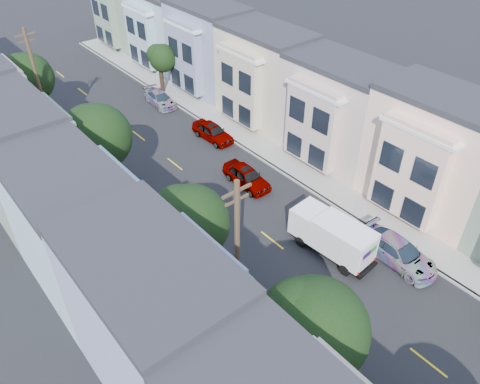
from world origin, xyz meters
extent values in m
plane|color=black|center=(0.00, 0.00, 0.00)|extent=(160.00, 160.00, 0.00)
cube|color=black|center=(0.00, 15.00, 0.01)|extent=(12.00, 70.00, 0.02)
cube|color=gray|center=(-6.05, 15.00, 0.07)|extent=(0.30, 70.00, 0.15)
cube|color=gray|center=(6.05, 15.00, 0.07)|extent=(0.30, 70.00, 0.15)
cube|color=gray|center=(-7.35, 15.00, 0.07)|extent=(2.60, 70.00, 0.15)
cube|color=gray|center=(7.35, 15.00, 0.07)|extent=(2.60, 70.00, 0.15)
cube|color=gold|center=(0.00, 15.00, 0.00)|extent=(0.12, 70.00, 0.01)
cube|color=beige|center=(-11.15, 15.00, 0.00)|extent=(5.00, 70.00, 8.50)
cube|color=beige|center=(11.15, 15.00, 0.00)|extent=(5.00, 70.00, 8.50)
cylinder|color=black|center=(-6.60, -3.10, 1.74)|extent=(0.44, 0.44, 3.48)
sphere|color=#1B3213|center=(-6.30, -3.10, 5.13)|extent=(4.70, 4.70, 4.70)
cylinder|color=black|center=(-6.60, 6.16, 1.70)|extent=(0.44, 0.44, 3.40)
sphere|color=#1B3213|center=(-6.30, 6.16, 4.92)|extent=(4.37, 4.37, 4.37)
cylinder|color=black|center=(-6.60, 17.35, 1.81)|extent=(0.44, 0.44, 3.61)
sphere|color=#1B3213|center=(-6.30, 17.35, 5.26)|extent=(4.70, 4.70, 4.70)
cylinder|color=black|center=(-6.60, 30.98, 1.75)|extent=(0.44, 0.44, 3.49)
sphere|color=#1B3213|center=(-6.30, 30.98, 5.01)|extent=(4.35, 4.35, 4.35)
cylinder|color=black|center=(6.60, 30.38, 1.35)|extent=(0.44, 0.44, 2.70)
sphere|color=#1B3213|center=(6.90, 30.38, 3.69)|extent=(2.85, 2.85, 2.85)
cylinder|color=#42301E|center=(-6.30, 2.00, 5.00)|extent=(0.26, 0.26, 10.00)
cube|color=#42301E|center=(-6.30, 2.00, 9.60)|extent=(1.60, 0.12, 0.12)
cylinder|color=#42301E|center=(-6.30, 28.00, 5.00)|extent=(0.26, 0.26, 10.00)
cube|color=#42301E|center=(-6.30, 28.00, 9.60)|extent=(1.60, 0.12, 0.12)
cube|color=white|center=(2.20, 1.96, 1.64)|extent=(2.11, 3.79, 2.07)
cube|color=white|center=(2.20, 4.74, 1.56)|extent=(2.11, 1.76, 1.90)
cube|color=black|center=(2.20, 2.75, 0.50)|extent=(1.95, 5.44, 0.21)
cube|color=#2D0A51|center=(1.89, 0.07, 1.89)|extent=(0.79, 0.04, 0.39)
cube|color=#198C1E|center=(2.59, 0.07, 1.89)|extent=(0.62, 0.04, 0.39)
cylinder|color=black|center=(1.24, 0.92, 0.40)|extent=(0.25, 0.79, 0.79)
cylinder|color=black|center=(3.15, 0.92, 0.40)|extent=(0.25, 0.79, 0.79)
cylinder|color=black|center=(1.24, 4.47, 0.40)|extent=(0.25, 0.79, 0.79)
cylinder|color=black|center=(3.15, 4.47, 0.40)|extent=(0.25, 0.79, 0.79)
imported|color=black|center=(2.80, 12.00, 0.77)|extent=(1.90, 4.76, 1.53)
imported|color=#9C9C9C|center=(-4.90, -0.50, 0.63)|extent=(2.16, 4.57, 1.26)
imported|color=#4D0F0A|center=(-4.90, 12.28, 0.69)|extent=(1.88, 4.36, 1.39)
imported|color=silver|center=(4.90, -0.50, 0.77)|extent=(2.38, 5.23, 1.54)
imported|color=black|center=(4.90, 19.21, 0.75)|extent=(1.95, 4.71, 1.51)
imported|color=black|center=(4.90, 28.11, 0.65)|extent=(2.12, 4.47, 1.31)
camera|label=1|loc=(-16.45, -10.52, 21.84)|focal=35.00mm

